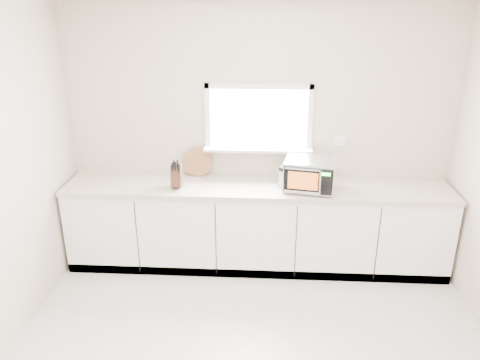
{
  "coord_description": "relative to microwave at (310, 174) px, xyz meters",
  "views": [
    {
      "loc": [
        0.08,
        -2.71,
        2.72
      ],
      "look_at": [
        -0.17,
        1.55,
        1.03
      ],
      "focal_mm": 35.0,
      "sensor_mm": 36.0,
      "label": 1
    }
  ],
  "objects": [
    {
      "name": "cutting_board",
      "position": [
        -1.16,
        0.32,
        -0.01
      ],
      "size": [
        0.31,
        0.07,
        0.31
      ],
      "primitive_type": "cylinder",
      "rotation": [
        1.4,
        0.0,
        0.0
      ],
      "color": "#9C6C3C",
      "rests_on": "countertop"
    },
    {
      "name": "microwave",
      "position": [
        0.0,
        0.0,
        0.0
      ],
      "size": [
        0.54,
        0.47,
        0.31
      ],
      "rotation": [
        0.0,
        0.0,
        -0.18
      ],
      "color": "black",
      "rests_on": "countertop"
    },
    {
      "name": "countertop",
      "position": [
        -0.52,
        0.07,
        -0.18
      ],
      "size": [
        3.92,
        0.64,
        0.04
      ],
      "primitive_type": "cube",
      "color": "beige",
      "rests_on": "cabinets"
    },
    {
      "name": "coffee_grinder",
      "position": [
        -0.25,
        0.06,
        -0.05
      ],
      "size": [
        0.14,
        0.14,
        0.22
      ],
      "rotation": [
        0.0,
        0.0,
        -0.15
      ],
      "color": "#BABEC2",
      "rests_on": "countertop"
    },
    {
      "name": "cabinets",
      "position": [
        -0.52,
        0.08,
        -0.64
      ],
      "size": [
        3.92,
        0.6,
        0.88
      ],
      "primitive_type": "cube",
      "color": "white",
      "rests_on": "ground"
    },
    {
      "name": "back_wall",
      "position": [
        -0.52,
        0.38,
        0.28
      ],
      "size": [
        4.0,
        0.17,
        2.7
      ],
      "color": "#C3AD9B",
      "rests_on": "ground"
    },
    {
      "name": "knife_block",
      "position": [
        -1.32,
        -0.02,
        -0.03
      ],
      "size": [
        0.11,
        0.22,
        0.31
      ],
      "rotation": [
        0.0,
        0.0,
        0.05
      ],
      "color": "#4B2F1A",
      "rests_on": "countertop"
    }
  ]
}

